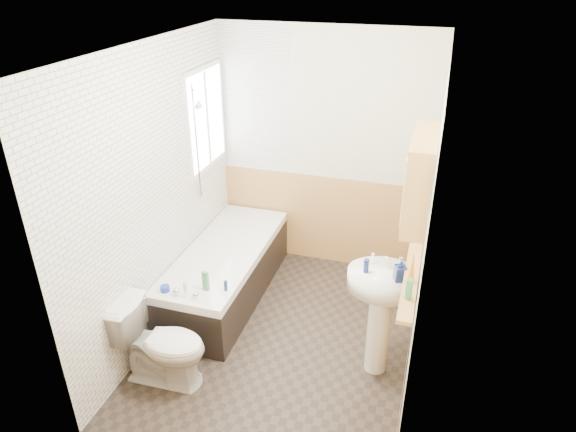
% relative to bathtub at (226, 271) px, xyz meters
% --- Properties ---
extents(floor, '(2.80, 2.80, 0.00)m').
position_rel_bathtub_xyz_m(floor, '(0.73, -0.46, -0.28)').
color(floor, black).
rests_on(floor, ground).
extents(ceiling, '(2.80, 2.80, 0.00)m').
position_rel_bathtub_xyz_m(ceiling, '(0.73, -0.46, 2.22)').
color(ceiling, white).
rests_on(ceiling, ground).
extents(wall_back, '(2.20, 0.02, 2.50)m').
position_rel_bathtub_xyz_m(wall_back, '(0.73, 0.95, 0.97)').
color(wall_back, beige).
rests_on(wall_back, ground).
extents(wall_front, '(2.20, 0.02, 2.50)m').
position_rel_bathtub_xyz_m(wall_front, '(0.73, -1.87, 0.97)').
color(wall_front, beige).
rests_on(wall_front, ground).
extents(wall_left, '(0.02, 2.80, 2.50)m').
position_rel_bathtub_xyz_m(wall_left, '(-0.38, -0.46, 0.97)').
color(wall_left, beige).
rests_on(wall_left, ground).
extents(wall_right, '(0.02, 2.80, 2.50)m').
position_rel_bathtub_xyz_m(wall_right, '(1.84, -0.46, 0.97)').
color(wall_right, beige).
rests_on(wall_right, ground).
extents(wainscot_right, '(0.01, 2.80, 1.00)m').
position_rel_bathtub_xyz_m(wainscot_right, '(1.82, -0.46, 0.22)').
color(wainscot_right, tan).
rests_on(wainscot_right, wall_right).
extents(wainscot_front, '(2.20, 0.01, 1.00)m').
position_rel_bathtub_xyz_m(wainscot_front, '(0.73, -1.84, 0.22)').
color(wainscot_front, tan).
rests_on(wainscot_front, wall_front).
extents(wainscot_back, '(2.20, 0.01, 1.00)m').
position_rel_bathtub_xyz_m(wainscot_back, '(0.73, 0.93, 0.22)').
color(wainscot_back, tan).
rests_on(wainscot_back, wall_back).
extents(tile_cladding_left, '(0.01, 2.80, 2.50)m').
position_rel_bathtub_xyz_m(tile_cladding_left, '(-0.36, -0.46, 0.97)').
color(tile_cladding_left, white).
rests_on(tile_cladding_left, wall_left).
extents(tile_return_back, '(0.75, 0.01, 1.50)m').
position_rel_bathtub_xyz_m(tile_return_back, '(0.00, 0.93, 1.47)').
color(tile_return_back, white).
rests_on(tile_return_back, wall_back).
extents(window, '(0.03, 0.79, 0.99)m').
position_rel_bathtub_xyz_m(window, '(-0.33, 0.49, 1.37)').
color(window, white).
rests_on(window, wall_left).
extents(bathtub, '(0.70, 1.81, 0.67)m').
position_rel_bathtub_xyz_m(bathtub, '(0.00, 0.00, 0.00)').
color(bathtub, black).
rests_on(bathtub, floor).
extents(shower_riser, '(0.10, 0.07, 1.08)m').
position_rel_bathtub_xyz_m(shower_riser, '(-0.31, 0.22, 1.31)').
color(shower_riser, silver).
rests_on(shower_riser, wall_left).
extents(toilet, '(0.73, 0.42, 0.70)m').
position_rel_bathtub_xyz_m(toilet, '(-0.03, -1.20, 0.07)').
color(toilet, white).
rests_on(toilet, floor).
extents(sink, '(0.55, 0.45, 1.06)m').
position_rel_bathtub_xyz_m(sink, '(1.57, -0.59, 0.39)').
color(sink, white).
rests_on(sink, floor).
extents(pine_shelf, '(0.10, 1.30, 0.03)m').
position_rel_bathtub_xyz_m(pine_shelf, '(1.77, -0.63, 0.76)').
color(pine_shelf, tan).
rests_on(pine_shelf, wall_right).
extents(medicine_cabinet, '(0.16, 0.65, 0.59)m').
position_rel_bathtub_xyz_m(medicine_cabinet, '(1.74, -0.71, 1.49)').
color(medicine_cabinet, tan).
rests_on(medicine_cabinet, wall_right).
extents(foam_can, '(0.05, 0.05, 0.15)m').
position_rel_bathtub_xyz_m(foam_can, '(1.77, -1.03, 0.85)').
color(foam_can, '#388447').
rests_on(foam_can, pine_shelf).
extents(green_bottle, '(0.05, 0.05, 0.24)m').
position_rel_bathtub_xyz_m(green_bottle, '(1.77, -0.83, 0.89)').
color(green_bottle, orange).
rests_on(green_bottle, pine_shelf).
extents(black_jar, '(0.08, 0.08, 0.04)m').
position_rel_bathtub_xyz_m(black_jar, '(1.77, -0.21, 0.80)').
color(black_jar, '#388447').
rests_on(black_jar, pine_shelf).
extents(soap_bottle, '(0.14, 0.19, 0.08)m').
position_rel_bathtub_xyz_m(soap_bottle, '(1.69, -0.66, 0.71)').
color(soap_bottle, navy).
rests_on(soap_bottle, sink).
extents(clear_bottle, '(0.04, 0.04, 0.11)m').
position_rel_bathtub_xyz_m(clear_bottle, '(1.44, -0.63, 0.72)').
color(clear_bottle, navy).
rests_on(clear_bottle, sink).
extents(blue_gel, '(0.05, 0.04, 0.18)m').
position_rel_bathtub_xyz_m(blue_gel, '(0.12, -0.67, 0.35)').
color(blue_gel, '#388447').
rests_on(blue_gel, bathtub).
extents(cream_jar, '(0.08, 0.08, 0.05)m').
position_rel_bathtub_xyz_m(cream_jar, '(-0.21, -0.78, 0.28)').
color(cream_jar, '#19339E').
rests_on(cream_jar, bathtub).
extents(orange_bottle, '(0.04, 0.04, 0.09)m').
position_rel_bathtub_xyz_m(orange_bottle, '(0.28, -0.62, 0.30)').
color(orange_bottle, navy).
rests_on(orange_bottle, bathtub).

